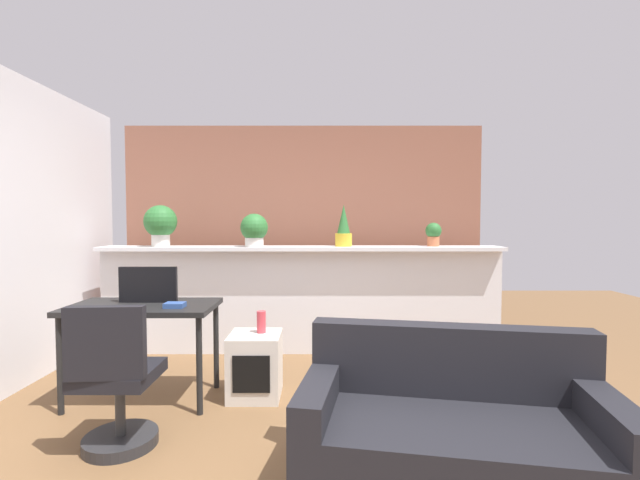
% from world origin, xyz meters
% --- Properties ---
extents(ground_plane, '(12.00, 12.00, 0.00)m').
position_xyz_m(ground_plane, '(0.00, 0.00, 0.00)').
color(ground_plane, brown).
extents(divider_wall, '(4.16, 0.16, 1.09)m').
position_xyz_m(divider_wall, '(0.00, 2.00, 0.54)').
color(divider_wall, silver).
rests_on(divider_wall, ground).
extents(plant_shelf, '(4.16, 0.35, 0.04)m').
position_xyz_m(plant_shelf, '(0.00, 1.96, 1.11)').
color(plant_shelf, silver).
rests_on(plant_shelf, divider_wall).
extents(brick_wall_behind, '(4.16, 0.10, 2.50)m').
position_xyz_m(brick_wall_behind, '(0.00, 2.60, 1.25)').
color(brick_wall_behind, '#935B47').
rests_on(brick_wall_behind, ground).
extents(potted_plant_0, '(0.34, 0.34, 0.43)m').
position_xyz_m(potted_plant_0, '(-1.46, 1.95, 1.37)').
color(potted_plant_0, silver).
rests_on(potted_plant_0, plant_shelf).
extents(potted_plant_1, '(0.28, 0.28, 0.34)m').
position_xyz_m(potted_plant_1, '(-0.48, 1.92, 1.31)').
color(potted_plant_1, silver).
rests_on(potted_plant_1, plant_shelf).
extents(potted_plant_2, '(0.18, 0.18, 0.44)m').
position_xyz_m(potted_plant_2, '(0.44, 1.97, 1.32)').
color(potted_plant_2, gold).
rests_on(potted_plant_2, plant_shelf).
extents(potted_plant_3, '(0.17, 0.17, 0.25)m').
position_xyz_m(potted_plant_3, '(1.38, 1.99, 1.26)').
color(potted_plant_3, '#C66B42').
rests_on(potted_plant_3, plant_shelf).
extents(desk, '(1.10, 0.60, 0.75)m').
position_xyz_m(desk, '(-1.17, 0.77, 0.67)').
color(desk, black).
rests_on(desk, ground).
extents(tv_monitor, '(0.45, 0.04, 0.28)m').
position_xyz_m(tv_monitor, '(-1.16, 0.85, 0.89)').
color(tv_monitor, black).
rests_on(tv_monitor, desk).
extents(office_chair, '(0.45, 0.46, 0.91)m').
position_xyz_m(office_chair, '(-1.03, 0.03, 0.39)').
color(office_chair, '#262628').
rests_on(office_chair, ground).
extents(side_cube_shelf, '(0.40, 0.41, 0.50)m').
position_xyz_m(side_cube_shelf, '(-0.32, 0.84, 0.25)').
color(side_cube_shelf, silver).
rests_on(side_cube_shelf, ground).
extents(vase_on_shelf, '(0.07, 0.07, 0.17)m').
position_xyz_m(vase_on_shelf, '(-0.27, 0.88, 0.59)').
color(vase_on_shelf, '#CC3D47').
rests_on(vase_on_shelf, side_cube_shelf).
extents(book_on_desk, '(0.14, 0.11, 0.04)m').
position_xyz_m(book_on_desk, '(-0.88, 0.65, 0.77)').
color(book_on_desk, '#2D4C8C').
rests_on(book_on_desk, desk).
extents(couch, '(1.67, 1.02, 0.80)m').
position_xyz_m(couch, '(0.89, -0.34, 0.28)').
color(couch, black).
rests_on(couch, ground).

